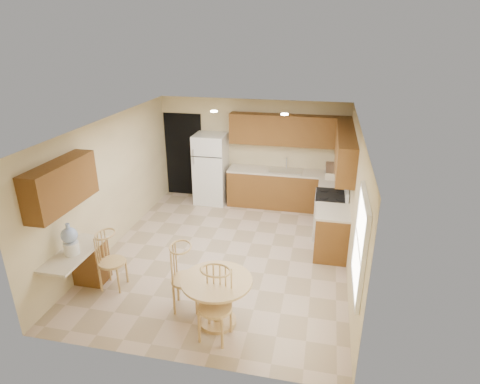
% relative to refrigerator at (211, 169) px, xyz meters
% --- Properties ---
extents(floor, '(5.50, 5.50, 0.00)m').
position_rel_refrigerator_xyz_m(floor, '(0.95, -2.40, -0.85)').
color(floor, tan).
rests_on(floor, ground).
extents(ceiling, '(4.50, 5.50, 0.02)m').
position_rel_refrigerator_xyz_m(ceiling, '(0.95, -2.40, 1.65)').
color(ceiling, white).
rests_on(ceiling, wall_back).
extents(wall_back, '(4.50, 0.02, 2.50)m').
position_rel_refrigerator_xyz_m(wall_back, '(0.95, 0.35, 0.40)').
color(wall_back, beige).
rests_on(wall_back, floor).
extents(wall_front, '(4.50, 0.02, 2.50)m').
position_rel_refrigerator_xyz_m(wall_front, '(0.95, -5.15, 0.40)').
color(wall_front, beige).
rests_on(wall_front, floor).
extents(wall_left, '(0.02, 5.50, 2.50)m').
position_rel_refrigerator_xyz_m(wall_left, '(-1.30, -2.40, 0.40)').
color(wall_left, beige).
rests_on(wall_left, floor).
extents(wall_right, '(0.02, 5.50, 2.50)m').
position_rel_refrigerator_xyz_m(wall_right, '(3.20, -2.40, 0.40)').
color(wall_right, beige).
rests_on(wall_right, floor).
extents(doorway, '(0.90, 0.02, 2.10)m').
position_rel_refrigerator_xyz_m(doorway, '(-0.80, 0.34, 0.20)').
color(doorway, black).
rests_on(doorway, floor).
extents(base_cab_back, '(2.75, 0.60, 0.87)m').
position_rel_refrigerator_xyz_m(base_cab_back, '(1.83, 0.05, -0.42)').
color(base_cab_back, brown).
rests_on(base_cab_back, floor).
extents(counter_back, '(2.75, 0.63, 0.04)m').
position_rel_refrigerator_xyz_m(counter_back, '(1.83, 0.05, 0.04)').
color(counter_back, beige).
rests_on(counter_back, base_cab_back).
extents(base_cab_right_a, '(0.60, 0.59, 0.87)m').
position_rel_refrigerator_xyz_m(base_cab_right_a, '(2.90, -0.54, -0.42)').
color(base_cab_right_a, brown).
rests_on(base_cab_right_a, floor).
extents(counter_right_a, '(0.63, 0.59, 0.04)m').
position_rel_refrigerator_xyz_m(counter_right_a, '(2.90, -0.54, 0.04)').
color(counter_right_a, beige).
rests_on(counter_right_a, base_cab_right_a).
extents(base_cab_right_b, '(0.60, 0.80, 0.87)m').
position_rel_refrigerator_xyz_m(base_cab_right_b, '(2.90, -2.00, -0.42)').
color(base_cab_right_b, brown).
rests_on(base_cab_right_b, floor).
extents(counter_right_b, '(0.63, 0.80, 0.04)m').
position_rel_refrigerator_xyz_m(counter_right_b, '(2.90, -2.00, 0.04)').
color(counter_right_b, beige).
rests_on(counter_right_b, base_cab_right_b).
extents(upper_cab_back, '(2.75, 0.33, 0.70)m').
position_rel_refrigerator_xyz_m(upper_cab_back, '(1.83, 0.19, 1.00)').
color(upper_cab_back, brown).
rests_on(upper_cab_back, wall_back).
extents(upper_cab_right, '(0.33, 2.42, 0.70)m').
position_rel_refrigerator_xyz_m(upper_cab_right, '(3.04, -1.19, 1.00)').
color(upper_cab_right, brown).
rests_on(upper_cab_right, wall_right).
extents(upper_cab_left, '(0.33, 1.40, 0.70)m').
position_rel_refrigerator_xyz_m(upper_cab_left, '(-1.13, -4.00, 1.00)').
color(upper_cab_left, brown).
rests_on(upper_cab_left, wall_left).
extents(sink, '(0.78, 0.44, 0.01)m').
position_rel_refrigerator_xyz_m(sink, '(1.80, 0.05, 0.06)').
color(sink, silver).
rests_on(sink, counter_back).
extents(range_hood, '(0.50, 0.76, 0.14)m').
position_rel_refrigerator_xyz_m(range_hood, '(2.95, -1.22, 0.57)').
color(range_hood, silver).
rests_on(range_hood, upper_cab_right).
extents(desk_pedestal, '(0.48, 0.42, 0.72)m').
position_rel_refrigerator_xyz_m(desk_pedestal, '(-1.05, -3.72, -0.49)').
color(desk_pedestal, brown).
rests_on(desk_pedestal, floor).
extents(desk_top, '(0.50, 1.20, 0.04)m').
position_rel_refrigerator_xyz_m(desk_top, '(-1.05, -4.10, -0.10)').
color(desk_top, beige).
rests_on(desk_top, desk_pedestal).
extents(window, '(0.06, 1.12, 1.30)m').
position_rel_refrigerator_xyz_m(window, '(3.18, -4.25, 0.65)').
color(window, white).
rests_on(window, wall_right).
extents(can_light_a, '(0.14, 0.14, 0.02)m').
position_rel_refrigerator_xyz_m(can_light_a, '(0.45, -1.20, 1.63)').
color(can_light_a, white).
rests_on(can_light_a, ceiling).
extents(can_light_b, '(0.14, 0.14, 0.02)m').
position_rel_refrigerator_xyz_m(can_light_b, '(1.85, -1.20, 1.63)').
color(can_light_b, white).
rests_on(can_light_b, ceiling).
extents(refrigerator, '(0.75, 0.73, 1.70)m').
position_rel_refrigerator_xyz_m(refrigerator, '(0.00, 0.00, 0.00)').
color(refrigerator, white).
rests_on(refrigerator, floor).
extents(stove, '(0.65, 0.76, 1.09)m').
position_rel_refrigerator_xyz_m(stove, '(2.88, -1.22, -0.38)').
color(stove, white).
rests_on(stove, floor).
extents(dining_table, '(1.01, 1.01, 0.75)m').
position_rel_refrigerator_xyz_m(dining_table, '(1.31, -4.31, -0.36)').
color(dining_table, tan).
rests_on(dining_table, floor).
extents(chair_table_a, '(0.47, 0.61, 1.06)m').
position_rel_refrigerator_xyz_m(chair_table_a, '(0.76, -4.16, -0.20)').
color(chair_table_a, tan).
rests_on(chair_table_a, floor).
extents(chair_table_b, '(0.47, 0.47, 1.06)m').
position_rel_refrigerator_xyz_m(chair_table_b, '(1.36, -4.70, -0.21)').
color(chair_table_b, tan).
rests_on(chair_table_b, floor).
extents(chair_desk, '(0.44, 0.56, 0.98)m').
position_rel_refrigerator_xyz_m(chair_desk, '(-0.60, -3.90, -0.25)').
color(chair_desk, tan).
rests_on(chair_desk, floor).
extents(water_crock, '(0.25, 0.25, 0.51)m').
position_rel_refrigerator_xyz_m(water_crock, '(-1.05, -4.13, 0.15)').
color(water_crock, white).
rests_on(water_crock, desk_top).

